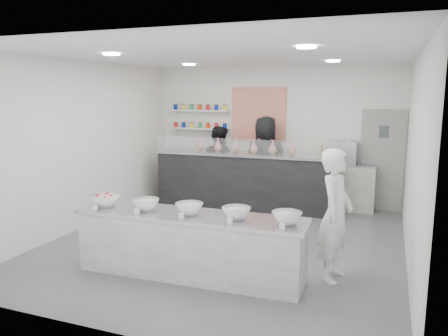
% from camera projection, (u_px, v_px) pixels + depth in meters
% --- Properties ---
extents(floor, '(6.00, 6.00, 0.00)m').
position_uv_depth(floor, '(227.00, 242.00, 7.21)').
color(floor, '#515156').
rests_on(floor, ground).
extents(ceiling, '(6.00, 6.00, 0.00)m').
position_uv_depth(ceiling, '(227.00, 55.00, 6.69)').
color(ceiling, white).
rests_on(ceiling, floor).
extents(back_wall, '(5.50, 0.00, 5.50)m').
position_uv_depth(back_wall, '(274.00, 135.00, 9.71)').
color(back_wall, white).
rests_on(back_wall, floor).
extents(left_wall, '(0.00, 6.00, 6.00)m').
position_uv_depth(left_wall, '(85.00, 145.00, 7.91)').
color(left_wall, white).
rests_on(left_wall, floor).
extents(right_wall, '(0.00, 6.00, 6.00)m').
position_uv_depth(right_wall, '(414.00, 162.00, 5.99)').
color(right_wall, white).
rests_on(right_wall, floor).
extents(back_door, '(0.88, 0.04, 2.10)m').
position_uv_depth(back_door, '(382.00, 161.00, 8.96)').
color(back_door, gray).
rests_on(back_door, floor).
extents(pattern_panel, '(1.25, 0.03, 1.20)m').
position_uv_depth(pattern_panel, '(259.00, 115.00, 9.73)').
color(pattern_panel, red).
rests_on(pattern_panel, back_wall).
extents(jar_shelf_lower, '(1.45, 0.22, 0.04)m').
position_uv_depth(jar_shelf_lower, '(200.00, 129.00, 10.22)').
color(jar_shelf_lower, silver).
rests_on(jar_shelf_lower, back_wall).
extents(jar_shelf_upper, '(1.45, 0.22, 0.04)m').
position_uv_depth(jar_shelf_upper, '(200.00, 111.00, 10.14)').
color(jar_shelf_upper, silver).
rests_on(jar_shelf_upper, back_wall).
extents(preserve_jars, '(1.45, 0.10, 0.56)m').
position_uv_depth(preserve_jars, '(200.00, 117.00, 10.15)').
color(preserve_jars, red).
rests_on(preserve_jars, jar_shelf_lower).
extents(downlight_0, '(0.24, 0.24, 0.02)m').
position_uv_depth(downlight_0, '(111.00, 54.00, 6.26)').
color(downlight_0, white).
rests_on(downlight_0, ceiling).
extents(downlight_1, '(0.24, 0.24, 0.02)m').
position_uv_depth(downlight_1, '(306.00, 47.00, 5.28)').
color(downlight_1, white).
rests_on(downlight_1, ceiling).
extents(downlight_2, '(0.24, 0.24, 0.02)m').
position_uv_depth(downlight_2, '(189.00, 65.00, 8.66)').
color(downlight_2, white).
rests_on(downlight_2, ceiling).
extents(downlight_3, '(0.24, 0.24, 0.02)m').
position_uv_depth(downlight_3, '(333.00, 61.00, 7.68)').
color(downlight_3, white).
rests_on(downlight_3, ceiling).
extents(prep_counter, '(3.16, 0.80, 0.86)m').
position_uv_depth(prep_counter, '(190.00, 245.00, 5.83)').
color(prep_counter, '#989793').
rests_on(prep_counter, floor).
extents(back_bar, '(3.84, 0.79, 1.19)m').
position_uv_depth(back_bar, '(244.00, 180.00, 9.29)').
color(back_bar, black).
rests_on(back_bar, floor).
extents(sneeze_guard, '(3.77, 0.10, 0.32)m').
position_uv_depth(sneeze_guard, '(240.00, 147.00, 8.85)').
color(sneeze_guard, white).
rests_on(sneeze_guard, back_bar).
extents(espresso_ledge, '(1.32, 0.42, 0.98)m').
position_uv_depth(espresso_ledge, '(342.00, 187.00, 9.14)').
color(espresso_ledge, '#989793').
rests_on(espresso_ledge, floor).
extents(espresso_machine, '(0.60, 0.41, 0.46)m').
position_uv_depth(espresso_machine, '(342.00, 153.00, 9.03)').
color(espresso_machine, '#93969E').
rests_on(espresso_machine, espresso_ledge).
extents(cup_stacks, '(0.24, 0.24, 0.38)m').
position_uv_depth(cup_stacks, '(323.00, 154.00, 9.18)').
color(cup_stacks, '#94885D').
rests_on(cup_stacks, espresso_ledge).
extents(prep_bowls, '(2.99, 0.56, 0.15)m').
position_uv_depth(prep_bowls, '(189.00, 209.00, 5.75)').
color(prep_bowls, white).
rests_on(prep_bowls, prep_counter).
extents(label_cards, '(2.66, 0.04, 0.07)m').
position_uv_depth(label_cards, '(170.00, 222.00, 5.29)').
color(label_cards, white).
rests_on(label_cards, prep_counter).
extents(cookie_bags, '(2.17, 0.22, 0.29)m').
position_uv_depth(cookie_bags, '(245.00, 146.00, 9.16)').
color(cookie_bags, '#C55886').
rests_on(cookie_bags, back_bar).
extents(woman_prep, '(0.50, 0.68, 1.74)m').
position_uv_depth(woman_prep, '(335.00, 215.00, 5.66)').
color(woman_prep, white).
rests_on(woman_prep, floor).
extents(staff_left, '(0.95, 0.82, 1.71)m').
position_uv_depth(staff_left, '(218.00, 164.00, 9.72)').
color(staff_left, black).
rests_on(staff_left, floor).
extents(staff_right, '(1.10, 0.90, 1.95)m').
position_uv_depth(staff_right, '(265.00, 161.00, 9.46)').
color(staff_right, black).
rests_on(staff_right, floor).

